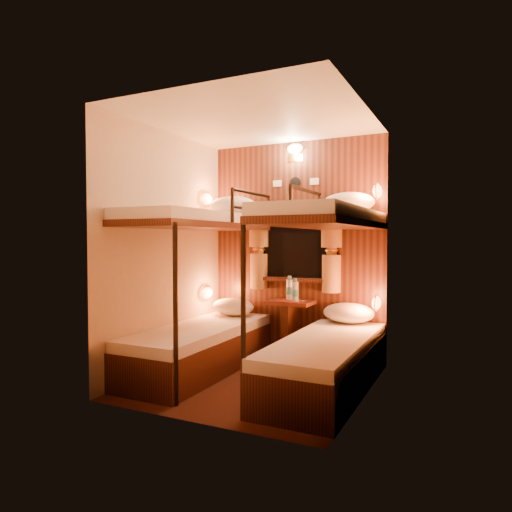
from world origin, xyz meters
The scene contains 22 objects.
floor centered at (0.00, 0.00, 0.00)m, with size 2.10×2.10×0.00m, color #37170F.
ceiling centered at (0.00, 0.00, 2.40)m, with size 2.10×2.10×0.00m, color silver.
wall_back centered at (0.00, 1.05, 1.20)m, with size 2.40×2.40×0.00m, color #C6B293.
wall_front centered at (0.00, -1.05, 1.20)m, with size 2.40×2.40×0.00m, color #C6B293.
wall_left centered at (-1.00, 0.00, 1.20)m, with size 2.40×2.40×0.00m, color #C6B293.
wall_right centered at (1.00, 0.00, 1.20)m, with size 2.40×2.40×0.00m, color #C6B293.
back_panel centered at (0.00, 1.04, 1.20)m, with size 2.00×0.03×2.40m, color black.
bunk_left centered at (-0.65, 0.07, 0.56)m, with size 0.72×1.90×1.82m.
bunk_right centered at (0.65, 0.07, 0.56)m, with size 0.72×1.90×1.82m.
window centered at (0.00, 1.00, 1.18)m, with size 1.00×0.12×0.79m.
curtains centered at (0.00, 0.97, 1.26)m, with size 1.10×0.22×1.00m.
back_fixtures centered at (0.00, 1.00, 2.25)m, with size 0.54×0.09×0.48m.
reading_lamps centered at (0.00, 0.70, 1.24)m, with size 2.00×0.20×1.25m.
table centered at (0.00, 0.85, 0.41)m, with size 0.50×0.34×0.66m.
bottle_left centered at (-0.02, 0.91, 0.76)m, with size 0.08×0.08×0.27m.
bottle_right centered at (0.09, 0.78, 0.76)m, with size 0.07×0.07×0.25m.
sachet_a centered at (0.13, 0.87, 0.65)m, with size 0.07×0.06×0.01m, color silver.
sachet_b centered at (0.09, 0.85, 0.65)m, with size 0.07×0.05×0.01m, color silver.
pillow_lower_left centered at (-0.65, 0.75, 0.55)m, with size 0.50×0.35×0.19m, color white.
pillow_lower_right centered at (0.65, 0.85, 0.56)m, with size 0.53×0.38×0.21m, color white.
pillow_upper_left centered at (-0.65, 0.75, 1.69)m, with size 0.54×0.39×0.21m, color white.
pillow_upper_right centered at (0.65, 0.82, 1.69)m, with size 0.53×0.38×0.21m, color white.
Camera 1 is at (1.82, -3.76, 1.31)m, focal length 32.00 mm.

